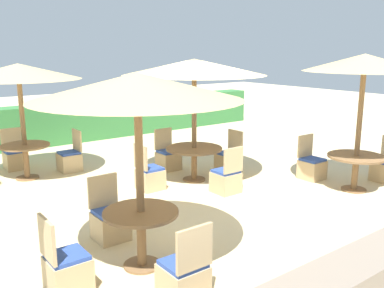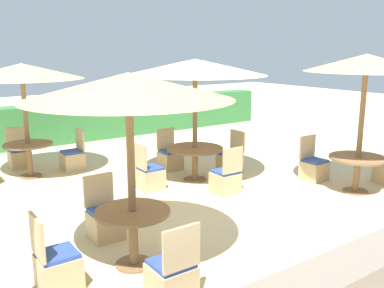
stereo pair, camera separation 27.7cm
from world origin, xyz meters
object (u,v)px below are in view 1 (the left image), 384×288
at_px(patio_chair_center_east, 229,160).
at_px(round_table_front_left, 141,225).
at_px(round_table_back_left, 25,152).
at_px(patio_chair_center_south, 226,179).
at_px(patio_chair_front_left_south, 184,278).
at_px(parasol_center, 194,67).
at_px(patio_chair_center_north, 168,158).
at_px(patio_chair_front_left_west, 66,269).
at_px(patio_chair_center_west, 149,176).
at_px(round_table_front_right, 356,163).
at_px(parasol_front_right, 365,63).
at_px(patio_chair_front_right_north, 311,167).
at_px(patio_chair_back_left_north, 15,158).
at_px(parasol_front_left, 137,87).
at_px(parasol_back_left, 18,72).
at_px(patio_chair_front_left_north, 110,222).
at_px(round_table_center, 194,154).
at_px(patio_chair_back_left_east, 70,160).

height_order(patio_chair_center_east, round_table_front_left, patio_chair_center_east).
bearing_deg(round_table_back_left, patio_chair_center_east, -30.00).
height_order(patio_chair_center_south, patio_chair_front_left_south, same).
relative_size(parasol_center, round_table_front_left, 3.05).
distance_m(patio_chair_center_north, patio_chair_front_left_west, 5.16).
bearing_deg(patio_chair_center_west, round_table_front_right, 52.07).
relative_size(parasol_front_right, round_table_front_right, 2.42).
height_order(patio_chair_center_north, patio_chair_front_left_west, same).
height_order(patio_chair_center_south, patio_chair_front_right_north, same).
distance_m(patio_chair_center_west, parasol_front_right, 4.61).
relative_size(patio_chair_center_south, patio_chair_center_west, 1.00).
relative_size(patio_chair_center_north, patio_chair_front_left_south, 1.00).
bearing_deg(round_table_front_right, patio_chair_center_east, 113.72).
xyz_separation_m(parasol_front_right, round_table_front_right, (0.00, -0.00, -1.91)).
relative_size(patio_chair_back_left_north, round_table_front_right, 0.85).
bearing_deg(patio_chair_front_right_north, patio_chair_front_left_west, 10.29).
bearing_deg(round_table_front_right, parasol_front_left, -178.97).
relative_size(patio_chair_center_east, patio_chair_front_left_west, 1.00).
bearing_deg(round_table_back_left, patio_chair_center_north, -23.45).
bearing_deg(parasol_front_right, patio_chair_front_right_north, 92.53).
distance_m(parasol_back_left, parasol_front_right, 6.80).
bearing_deg(patio_chair_front_left_south, parasol_center, 51.20).
bearing_deg(patio_chair_front_right_north, patio_chair_front_left_north, 1.24).
height_order(parasol_center, parasol_back_left, parasol_center).
bearing_deg(round_table_back_left, parasol_front_right, -43.66).
height_order(round_table_center, patio_chair_front_right_north, patio_chair_front_right_north).
distance_m(patio_chair_center_west, patio_chair_front_left_west, 3.69).
relative_size(patio_chair_center_south, parasol_back_left, 0.37).
xyz_separation_m(parasol_center, patio_chair_back_left_east, (-1.83, 2.28, -2.10)).
relative_size(parasol_front_left, patio_chair_front_left_north, 2.73).
bearing_deg(patio_chair_center_east, round_table_front_right, -156.28).
distance_m(parasol_front_left, parasol_front_right, 4.89).
bearing_deg(round_table_front_right, patio_chair_back_left_east, 129.98).
distance_m(parasol_back_left, patio_chair_front_right_north, 6.44).
height_order(parasol_front_left, patio_chair_front_right_north, parasol_front_left).
distance_m(patio_chair_back_left_east, round_table_front_right, 6.15).
xyz_separation_m(parasol_center, patio_chair_back_left_north, (-2.79, 3.21, -2.10)).
distance_m(patio_chair_back_left_north, round_table_front_right, 7.48).
relative_size(patio_chair_front_left_north, patio_chair_front_right_north, 1.00).
height_order(patio_chair_front_left_west, round_table_front_right, patio_chair_front_left_west).
bearing_deg(patio_chair_center_west, parasol_back_left, -141.95).
relative_size(round_table_back_left, round_table_front_left, 1.07).
height_order(parasol_back_left, round_table_front_right, parasol_back_left).
relative_size(patio_chair_center_north, round_table_front_right, 0.85).
distance_m(round_table_back_left, patio_chair_back_left_north, 1.00).
relative_size(patio_chair_center_east, patio_chair_center_north, 1.00).
bearing_deg(round_table_back_left, patio_chair_center_south, -49.36).
height_order(patio_chair_center_south, parasol_front_left, parasol_front_left).
bearing_deg(patio_chair_front_left_south, patio_chair_back_left_north, 90.12).
bearing_deg(parasol_center, patio_chair_center_east, 2.93).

